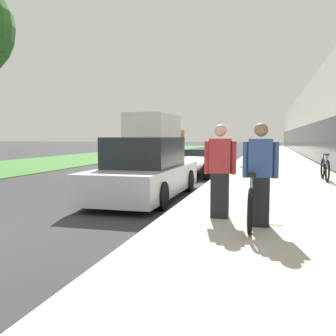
% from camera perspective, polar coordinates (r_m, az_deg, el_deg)
% --- Properties ---
extents(sidewalk_slab, '(4.27, 70.00, 0.15)m').
position_cam_1_polar(sidewalk_slab, '(24.91, 15.74, 1.24)').
color(sidewalk_slab, '#BCB5A5').
rests_on(sidewalk_slab, ground).
extents(lawn_strip, '(7.01, 70.00, 0.03)m').
position_cam_1_polar(lawn_strip, '(31.58, -8.87, 1.96)').
color(lawn_strip, '#3D7533').
rests_on(lawn_strip, ground).
extents(tandem_bicycle, '(0.52, 2.43, 0.84)m').
position_cam_1_polar(tandem_bicycle, '(6.23, 12.77, -4.66)').
color(tandem_bicycle, black).
rests_on(tandem_bicycle, sidewalk_slab).
extents(person_rider, '(0.54, 0.21, 1.58)m').
position_cam_1_polar(person_rider, '(5.86, 13.88, -1.00)').
color(person_rider, black).
rests_on(person_rider, sidewalk_slab).
extents(person_bystander, '(0.54, 0.21, 1.58)m').
position_cam_1_polar(person_bystander, '(6.35, 7.93, -0.47)').
color(person_bystander, black).
rests_on(person_bystander, sidewalk_slab).
extents(cruiser_bike_middle, '(0.52, 1.67, 0.86)m').
position_cam_1_polar(cruiser_bike_middle, '(12.73, 22.81, -0.14)').
color(cruiser_bike_middle, black).
rests_on(cruiser_bike_middle, sidewalk_slab).
extents(parked_sedan_curbside, '(1.79, 4.65, 1.51)m').
position_cam_1_polar(parked_sedan_curbside, '(9.28, -3.42, -0.48)').
color(parked_sedan_curbside, silver).
rests_on(parked_sedan_curbside, ground).
extents(vintage_roadster_curbside, '(1.81, 4.40, 1.02)m').
position_cam_1_polar(vintage_roadster_curbside, '(14.59, 3.66, 0.50)').
color(vintage_roadster_curbside, white).
rests_on(vintage_roadster_curbside, ground).
extents(moving_truck, '(2.53, 6.93, 2.99)m').
position_cam_1_polar(moving_truck, '(25.16, -1.83, 4.72)').
color(moving_truck, orange).
rests_on(moving_truck, ground).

